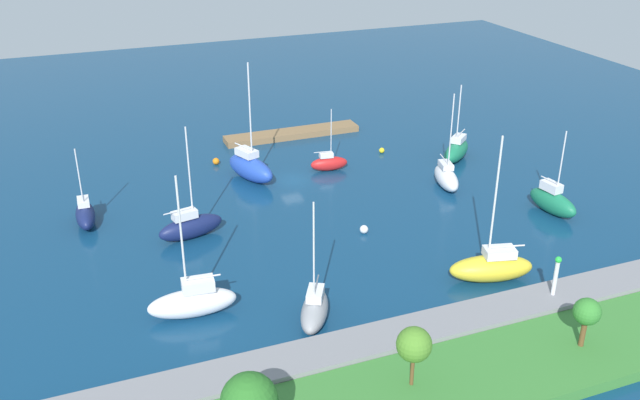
# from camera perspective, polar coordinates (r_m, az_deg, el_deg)

# --- Properties ---
(water) EXTENTS (160.00, 160.00, 0.00)m
(water) POSITION_cam_1_polar(r_m,az_deg,el_deg) (85.43, -2.32, 1.64)
(water) COLOR navy
(water) RESTS_ON ground
(pier_dock) EXTENTS (19.65, 3.19, 0.86)m
(pier_dock) POSITION_cam_1_polar(r_m,az_deg,el_deg) (99.93, -2.32, 5.50)
(pier_dock) COLOR olive
(pier_dock) RESTS_ON ground
(breakwater) EXTENTS (66.92, 3.86, 1.33)m
(breakwater) POSITION_cam_1_polar(r_m,az_deg,el_deg) (57.84, 9.09, -10.59)
(breakwater) COLOR gray
(breakwater) RESTS_ON ground
(shoreline_park) EXTENTS (55.59, 8.50, 0.95)m
(shoreline_park) POSITION_cam_1_polar(r_m,az_deg,el_deg) (53.87, 12.43, -14.27)
(shoreline_park) COLOR #387A33
(shoreline_park) RESTS_ON ground
(harbor_beacon) EXTENTS (0.56, 0.56, 3.73)m
(harbor_beacon) POSITION_cam_1_polar(r_m,az_deg,el_deg) (62.54, 18.91, -5.71)
(harbor_beacon) COLOR silver
(harbor_beacon) RESTS_ON breakwater
(park_tree_east) EXTENTS (2.13, 2.13, 4.22)m
(park_tree_east) POSITION_cam_1_polar(r_m,az_deg,el_deg) (57.08, 21.17, -8.65)
(park_tree_east) COLOR brown
(park_tree_east) RESTS_ON shoreline_park
(park_tree_mideast) EXTENTS (2.56, 2.56, 4.79)m
(park_tree_mideast) POSITION_cam_1_polar(r_m,az_deg,el_deg) (49.83, 7.77, -11.75)
(park_tree_mideast) COLOR brown
(park_tree_mideast) RESTS_ON shoreline_park
(sailboat_green_far_south) EXTENTS (6.75, 6.21, 10.25)m
(sailboat_green_far_south) POSITION_cam_1_polar(r_m,az_deg,el_deg) (92.86, 11.19, 4.05)
(sailboat_green_far_south) COLOR #19724C
(sailboat_green_far_south) RESTS_ON water
(sailboat_navy_center_basin) EXTENTS (2.13, 5.94, 8.85)m
(sailboat_navy_center_basin) POSITION_cam_1_polar(r_m,az_deg,el_deg) (78.24, -18.80, -1.13)
(sailboat_navy_center_basin) COLOR #141E4C
(sailboat_navy_center_basin) RESTS_ON water
(sailboat_white_off_beacon) EXTENTS (3.63, 6.81, 11.71)m
(sailboat_white_off_beacon) POSITION_cam_1_polar(r_m,az_deg,el_deg) (84.45, 10.37, 1.88)
(sailboat_white_off_beacon) COLOR white
(sailboat_white_off_beacon) RESTS_ON water
(sailboat_yellow_far_north) EXTENTS (8.33, 4.66, 14.26)m
(sailboat_yellow_far_north) POSITION_cam_1_polar(r_m,az_deg,el_deg) (66.05, 13.98, -5.37)
(sailboat_yellow_far_north) COLOR yellow
(sailboat_yellow_far_north) RESTS_ON water
(sailboat_blue_outer_mooring) EXTENTS (5.43, 8.36, 14.75)m
(sailboat_blue_outer_mooring) POSITION_cam_1_polar(r_m,az_deg,el_deg) (85.37, -5.77, 2.71)
(sailboat_blue_outer_mooring) COLOR #2347B2
(sailboat_blue_outer_mooring) RESTS_ON water
(sailboat_red_near_pier) EXTENTS (4.94, 2.16, 8.12)m
(sailboat_red_near_pier) POSITION_cam_1_polar(r_m,az_deg,el_deg) (87.90, 0.74, 3.08)
(sailboat_red_near_pier) COLOR red
(sailboat_red_near_pier) RESTS_ON water
(sailboat_gray_along_channel) EXTENTS (4.89, 6.50, 11.32)m
(sailboat_gray_along_channel) POSITION_cam_1_polar(r_m,az_deg,el_deg) (58.72, -0.45, -9.01)
(sailboat_gray_along_channel) COLOR gray
(sailboat_gray_along_channel) RESTS_ON water
(sailboat_green_west_end) EXTENTS (2.99, 6.74, 9.73)m
(sailboat_green_west_end) POSITION_cam_1_polar(r_m,az_deg,el_deg) (80.82, 18.64, -0.09)
(sailboat_green_west_end) COLOR #19724C
(sailboat_green_west_end) RESTS_ON water
(sailboat_navy_inner_mooring) EXTENTS (7.25, 3.49, 12.09)m
(sailboat_navy_inner_mooring) POSITION_cam_1_polar(r_m,az_deg,el_deg) (72.61, -10.65, -2.12)
(sailboat_navy_inner_mooring) COLOR #141E4C
(sailboat_navy_inner_mooring) RESTS_ON water
(sailboat_white_lone_north) EXTENTS (7.74, 3.15, 13.05)m
(sailboat_white_lone_north) POSITION_cam_1_polar(r_m,az_deg,el_deg) (60.31, -10.45, -8.21)
(sailboat_white_lone_north) COLOR white
(sailboat_white_lone_north) RESTS_ON water
(mooring_buoy_yellow) EXTENTS (0.74, 0.74, 0.74)m
(mooring_buoy_yellow) POSITION_cam_1_polar(r_m,az_deg,el_deg) (94.13, 5.12, 4.10)
(mooring_buoy_yellow) COLOR yellow
(mooring_buoy_yellow) RESTS_ON water
(mooring_buoy_white) EXTENTS (0.89, 0.89, 0.89)m
(mooring_buoy_white) POSITION_cam_1_polar(r_m,az_deg,el_deg) (72.81, 3.65, -2.43)
(mooring_buoy_white) COLOR white
(mooring_buoy_white) RESTS_ON water
(mooring_buoy_orange) EXTENTS (0.89, 0.89, 0.89)m
(mooring_buoy_orange) POSITION_cam_1_polar(r_m,az_deg,el_deg) (90.95, -8.58, 3.18)
(mooring_buoy_orange) COLOR orange
(mooring_buoy_orange) RESTS_ON water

